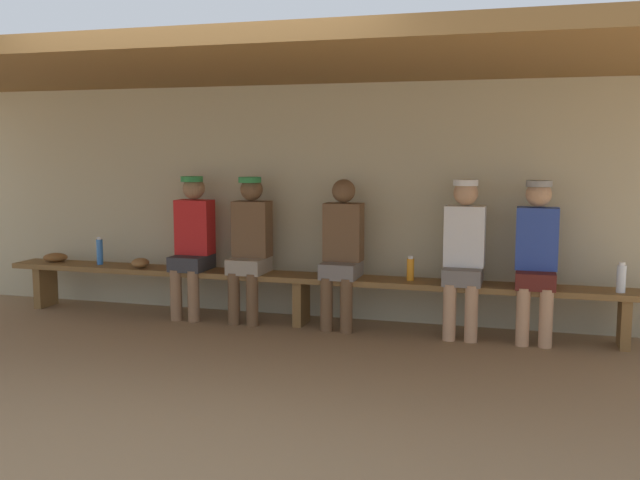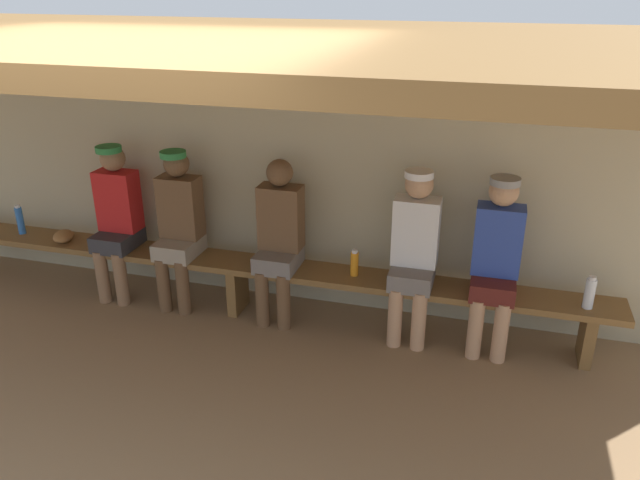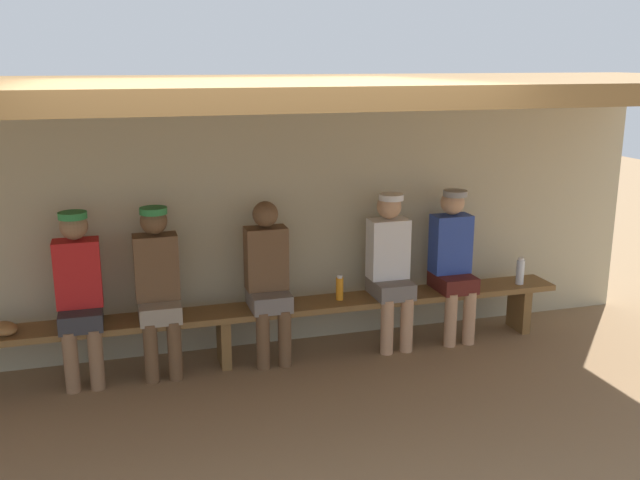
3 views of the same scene
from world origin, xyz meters
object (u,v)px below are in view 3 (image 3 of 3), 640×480
(player_near_post, at_px, (390,263))
(player_shirtless_tan, at_px, (79,289))
(bench, at_px, (223,320))
(player_with_sunglasses, at_px, (453,258))
(player_leftmost, at_px, (158,283))
(player_in_red, at_px, (268,275))
(water_bottle_blue, at_px, (520,272))
(baseball_glove_dark_brown, at_px, (4,328))
(water_bottle_clear, at_px, (340,288))

(player_near_post, distance_m, player_shirtless_tan, 2.54)
(bench, distance_m, player_with_sunglasses, 2.08)
(player_leftmost, relative_size, player_in_red, 1.01)
(player_shirtless_tan, relative_size, water_bottle_blue, 5.49)
(bench, bearing_deg, player_leftmost, 179.59)
(player_in_red, height_order, player_with_sunglasses, player_with_sunglasses)
(player_near_post, height_order, player_with_sunglasses, same)
(player_leftmost, bearing_deg, water_bottle_blue, -0.90)
(player_in_red, relative_size, baseball_glove_dark_brown, 5.56)
(player_shirtless_tan, height_order, water_bottle_blue, player_shirtless_tan)
(player_shirtless_tan, bearing_deg, player_near_post, 0.00)
(player_leftmost, bearing_deg, player_in_red, -0.03)
(bench, xyz_separation_m, player_in_red, (0.38, 0.00, 0.34))
(bench, relative_size, water_bottle_clear, 27.78)
(player_shirtless_tan, distance_m, player_with_sunglasses, 3.14)
(water_bottle_clear, bearing_deg, water_bottle_blue, -1.74)
(bench, distance_m, player_leftmost, 0.62)
(player_with_sunglasses, distance_m, baseball_glove_dark_brown, 3.69)
(player_near_post, height_order, baseball_glove_dark_brown, player_near_post)
(bench, distance_m, water_bottle_clear, 1.01)
(player_in_red, bearing_deg, player_with_sunglasses, 0.02)
(player_leftmost, distance_m, water_bottle_blue, 3.21)
(baseball_glove_dark_brown, bearing_deg, player_near_post, -115.90)
(water_bottle_clear, bearing_deg, player_near_post, -0.22)
(player_with_sunglasses, distance_m, water_bottle_clear, 1.07)
(player_with_sunglasses, height_order, baseball_glove_dark_brown, player_with_sunglasses)
(player_near_post, relative_size, player_shirtless_tan, 1.00)
(water_bottle_blue, distance_m, baseball_glove_dark_brown, 4.34)
(player_shirtless_tan, height_order, baseball_glove_dark_brown, player_shirtless_tan)
(player_shirtless_tan, xyz_separation_m, water_bottle_clear, (2.09, 0.00, -0.18))
(player_leftmost, distance_m, baseball_glove_dark_brown, 1.16)
(player_near_post, height_order, player_in_red, player_near_post)
(player_shirtless_tan, bearing_deg, player_leftmost, 0.00)
(player_in_red, bearing_deg, water_bottle_blue, -1.22)
(player_leftmost, xyz_separation_m, water_bottle_blue, (3.21, -0.05, -0.17))
(bench, bearing_deg, water_bottle_clear, 0.30)
(player_near_post, relative_size, water_bottle_clear, 6.23)
(player_with_sunglasses, bearing_deg, baseball_glove_dark_brown, -179.41)
(player_near_post, relative_size, player_leftmost, 1.00)
(bench, relative_size, player_shirtless_tan, 4.46)
(player_with_sunglasses, xyz_separation_m, water_bottle_clear, (-1.05, 0.00, -0.18))
(player_in_red, distance_m, water_bottle_blue, 2.33)
(water_bottle_clear, bearing_deg, bench, -179.70)
(bench, relative_size, water_bottle_blue, 24.48)
(player_shirtless_tan, distance_m, water_bottle_blue, 3.80)
(player_shirtless_tan, relative_size, water_bottle_clear, 6.23)
(player_leftmost, distance_m, player_shirtless_tan, 0.59)
(baseball_glove_dark_brown, bearing_deg, player_shirtless_tan, -112.63)
(player_in_red, distance_m, baseball_glove_dark_brown, 2.02)
(player_with_sunglasses, xyz_separation_m, baseball_glove_dark_brown, (-3.68, -0.04, -0.24))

